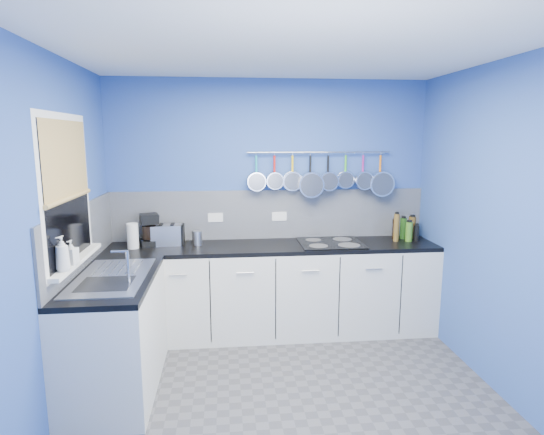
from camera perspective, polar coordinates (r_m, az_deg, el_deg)
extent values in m
cube|color=#47474C|center=(3.64, 2.15, -22.12)|extent=(3.20, 3.00, 0.02)
cube|color=white|center=(3.13, 2.48, 20.75)|extent=(3.20, 3.00, 0.02)
cube|color=#2F50A0|center=(4.63, -0.35, 1.66)|extent=(3.20, 0.02, 2.50)
cube|color=#2F50A0|center=(1.74, 9.58, -13.12)|extent=(3.20, 0.02, 2.50)
cube|color=#2F50A0|center=(3.33, -26.29, -2.74)|extent=(0.02, 3.00, 2.50)
cube|color=#2F50A0|center=(3.74, 27.57, -1.55)|extent=(0.02, 3.00, 2.50)
cube|color=#9498A5|center=(4.62, -0.32, 0.39)|extent=(3.20, 0.02, 0.50)
cube|color=#9498A5|center=(3.90, -22.86, -2.24)|extent=(0.02, 1.80, 0.50)
cube|color=silver|center=(4.53, 0.05, -9.25)|extent=(3.20, 0.60, 0.86)
cube|color=black|center=(4.40, 0.05, -3.71)|extent=(3.20, 0.60, 0.04)
cube|color=silver|center=(3.77, -19.11, -13.96)|extent=(0.60, 1.20, 0.86)
cube|color=black|center=(3.61, -19.53, -7.41)|extent=(0.60, 1.20, 0.04)
cube|color=white|center=(3.55, -24.48, 3.05)|extent=(0.01, 1.00, 1.10)
cube|color=black|center=(3.55, -24.41, 3.05)|extent=(0.01, 0.90, 1.00)
cube|color=tan|center=(3.53, -24.55, 6.68)|extent=(0.01, 0.90, 0.55)
cube|color=white|center=(3.64, -23.52, -5.01)|extent=(0.10, 0.98, 0.03)
cube|color=silver|center=(3.60, -19.55, -7.04)|extent=(0.50, 0.95, 0.01)
cube|color=white|center=(4.59, -7.15, 0.00)|extent=(0.15, 0.01, 0.09)
cube|color=white|center=(4.62, 0.93, 0.14)|extent=(0.15, 0.01, 0.09)
cylinder|color=silver|center=(4.60, 5.99, 8.18)|extent=(1.45, 0.02, 0.02)
imported|color=white|center=(3.31, -24.97, -4.16)|extent=(0.12, 0.12, 0.24)
imported|color=white|center=(3.47, -24.04, -4.02)|extent=(0.10, 0.10, 0.17)
cylinder|color=white|center=(4.43, -17.18, -2.23)|extent=(0.13, 0.13, 0.24)
cube|color=silver|center=(4.49, -13.10, -2.14)|extent=(0.32, 0.20, 0.20)
cylinder|color=silver|center=(4.43, -9.42, -2.57)|extent=(0.12, 0.12, 0.14)
cube|color=black|center=(4.47, 7.43, -3.21)|extent=(0.61, 0.54, 0.01)
cylinder|color=brown|center=(4.86, 17.26, -1.22)|extent=(0.07, 0.07, 0.23)
cylinder|color=#265919|center=(4.83, 16.23, -1.33)|extent=(0.07, 0.07, 0.21)
cylinder|color=black|center=(4.79, 15.27, -1.38)|extent=(0.06, 0.06, 0.21)
cylinder|color=black|center=(4.77, 17.75, -1.90)|extent=(0.06, 0.06, 0.16)
cylinder|color=#3F721E|center=(4.72, 16.91, -1.72)|extent=(0.07, 0.07, 0.20)
cylinder|color=brown|center=(4.68, 15.43, -1.24)|extent=(0.05, 0.05, 0.28)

